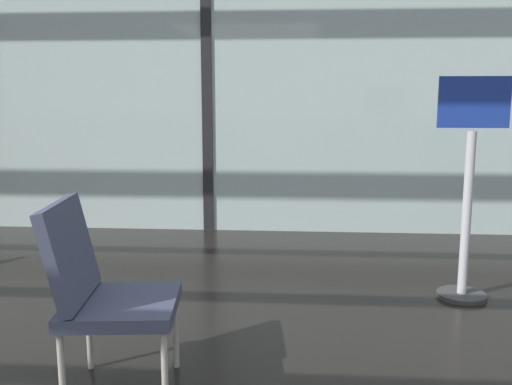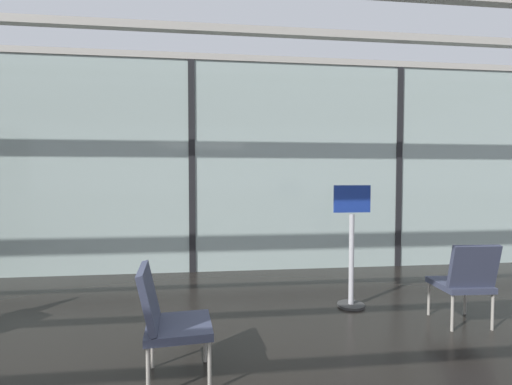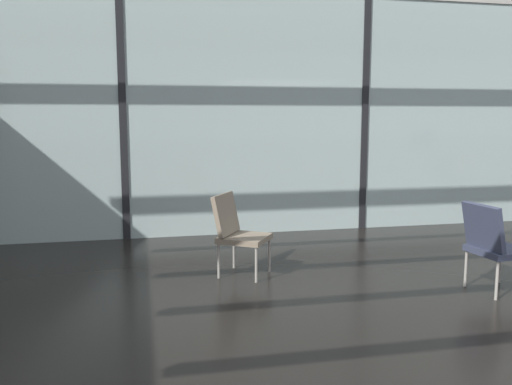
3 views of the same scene
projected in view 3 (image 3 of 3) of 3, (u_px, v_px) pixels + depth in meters
glass_curtain_wall at (364, 116)px, 7.95m from camera, size 14.00×0.08×3.40m
window_mullion_0 at (123, 116)px, 7.21m from camera, size 0.10×0.12×3.40m
window_mullion_1 at (364, 116)px, 7.95m from camera, size 0.10×0.12×3.40m
parked_airplane at (297, 98)px, 14.13m from camera, size 12.32×4.40×4.40m
lounge_chair_0 at (493, 242)px, 5.10m from camera, size 0.57×0.53×0.87m
lounge_chair_1 at (237, 229)px, 5.68m from camera, size 0.70×0.69×0.87m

